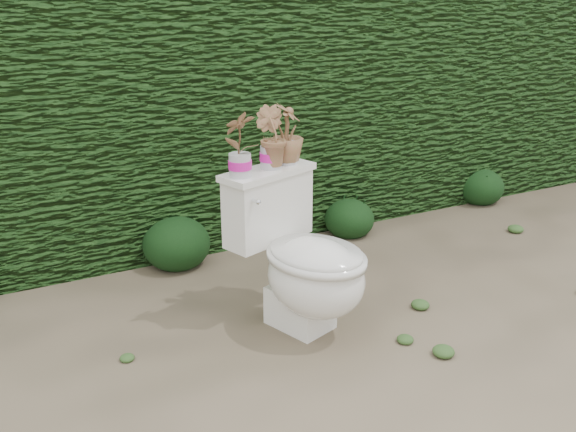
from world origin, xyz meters
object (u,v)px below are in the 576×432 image
toilet (303,262)px  potted_plant_right (287,135)px  potted_plant_left (240,146)px  potted_plant_center (271,139)px

toilet → potted_plant_right: bearing=60.2°
toilet → potted_plant_right: 0.63m
potted_plant_left → potted_plant_center: potted_plant_left is taller
potted_plant_left → potted_plant_right: (0.30, 0.10, -0.01)m
potted_plant_center → potted_plant_right: size_ratio=1.00×
toilet → potted_plant_center: potted_plant_center is taller
potted_plant_left → potted_plant_right: bearing=-174.7°
toilet → potted_plant_right: (0.05, 0.27, 0.56)m
potted_plant_left → toilet: bearing=132.2°
toilet → potted_plant_left: size_ratio=2.65×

